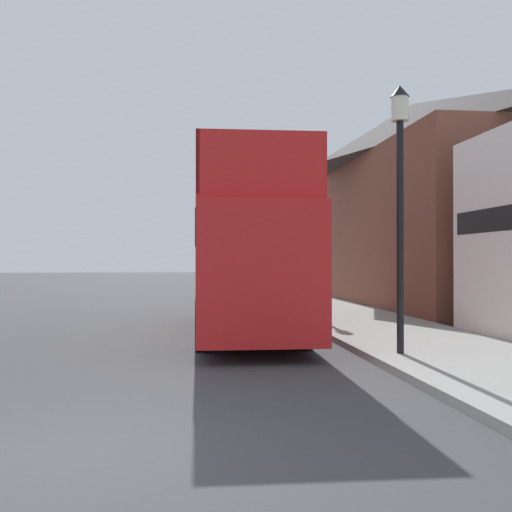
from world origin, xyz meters
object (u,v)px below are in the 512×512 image
tour_bus (244,259)px  lamp_post_second (302,218)px  parked_car_ahead_of_bus (245,292)px  lamp_post_third (265,229)px  lamp_post_nearest (400,170)px

tour_bus → lamp_post_second: (2.43, 4.48, 1.40)m
tour_bus → lamp_post_second: 5.28m
parked_car_ahead_of_bus → lamp_post_second: bearing=-56.5°
lamp_post_second → lamp_post_third: bearing=90.4°
parked_car_ahead_of_bus → lamp_post_nearest: 11.99m
tour_bus → lamp_post_nearest: (2.48, -4.54, 1.65)m
lamp_post_third → lamp_post_second: bearing=-89.6°
tour_bus → parked_car_ahead_of_bus: 7.12m
parked_car_ahead_of_bus → lamp_post_third: bearing=75.7°
lamp_post_second → tour_bus: bearing=-118.5°
tour_bus → parked_car_ahead_of_bus: bearing=85.2°
lamp_post_nearest → lamp_post_third: bearing=90.3°
tour_bus → parked_car_ahead_of_bus: (0.76, 6.97, -1.22)m
tour_bus → parked_car_ahead_of_bus: tour_bus is taller
lamp_post_second → lamp_post_third: 9.01m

